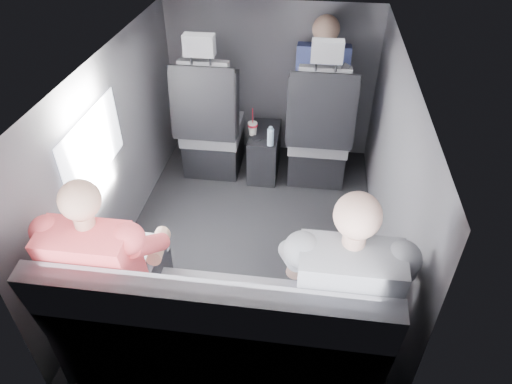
# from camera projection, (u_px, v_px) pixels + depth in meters

# --- Properties ---
(floor) EXTENTS (2.60, 2.60, 0.00)m
(floor) POSITION_uv_depth(u_px,v_px,m) (250.00, 238.00, 3.37)
(floor) COLOR black
(floor) RESTS_ON ground
(ceiling) EXTENTS (2.60, 2.60, 0.00)m
(ceiling) POSITION_uv_depth(u_px,v_px,m) (248.00, 61.00, 2.55)
(ceiling) COLOR #B2B2AD
(ceiling) RESTS_ON panel_back
(panel_left) EXTENTS (0.02, 2.60, 1.35)m
(panel_left) POSITION_uv_depth(u_px,v_px,m) (116.00, 152.00, 3.05)
(panel_left) COLOR #56565B
(panel_left) RESTS_ON floor
(panel_right) EXTENTS (0.02, 2.60, 1.35)m
(panel_right) POSITION_uv_depth(u_px,v_px,m) (391.00, 173.00, 2.86)
(panel_right) COLOR #56565B
(panel_right) RESTS_ON floor
(panel_front) EXTENTS (1.80, 0.02, 1.35)m
(panel_front) POSITION_uv_depth(u_px,v_px,m) (271.00, 81.00, 3.98)
(panel_front) COLOR #56565B
(panel_front) RESTS_ON floor
(panel_back) EXTENTS (1.80, 0.02, 1.35)m
(panel_back) POSITION_uv_depth(u_px,v_px,m) (205.00, 330.00, 1.93)
(panel_back) COLOR #56565B
(panel_back) RESTS_ON floor
(side_window) EXTENTS (0.02, 0.75, 0.42)m
(side_window) POSITION_uv_depth(u_px,v_px,m) (93.00, 147.00, 2.68)
(side_window) COLOR white
(side_window) RESTS_ON panel_left
(seatbelt) EXTENTS (0.35, 0.11, 0.59)m
(seatbelt) POSITION_uv_depth(u_px,v_px,m) (322.00, 103.00, 3.36)
(seatbelt) COLOR black
(seatbelt) RESTS_ON front_seat_right
(front_seat_left) EXTENTS (0.52, 0.58, 1.26)m
(front_seat_left) POSITION_uv_depth(u_px,v_px,m) (211.00, 131.00, 3.83)
(front_seat_left) COLOR black
(front_seat_left) RESTS_ON floor
(front_seat_right) EXTENTS (0.52, 0.58, 1.26)m
(front_seat_right) POSITION_uv_depth(u_px,v_px,m) (319.00, 138.00, 3.74)
(front_seat_right) COLOR black
(front_seat_right) RESTS_ON floor
(center_console) EXTENTS (0.24, 0.48, 0.41)m
(center_console) POSITION_uv_depth(u_px,v_px,m) (264.00, 152.00, 3.94)
(center_console) COLOR black
(center_console) RESTS_ON floor
(rear_bench) EXTENTS (1.60, 0.57, 0.92)m
(rear_bench) POSITION_uv_depth(u_px,v_px,m) (220.00, 335.00, 2.34)
(rear_bench) COLOR #5D5D62
(rear_bench) RESTS_ON floor
(soda_cup) EXTENTS (0.08, 0.08, 0.24)m
(soda_cup) POSITION_uv_depth(u_px,v_px,m) (253.00, 128.00, 3.75)
(soda_cup) COLOR white
(soda_cup) RESTS_ON center_console
(water_bottle) EXTENTS (0.06, 0.06, 0.16)m
(water_bottle) POSITION_uv_depth(u_px,v_px,m) (270.00, 137.00, 3.61)
(water_bottle) COLOR #A8C6E3
(water_bottle) RESTS_ON center_console
(laptop_white) EXTENTS (0.34, 0.32, 0.25)m
(laptop_white) POSITION_uv_depth(u_px,v_px,m) (117.00, 247.00, 2.39)
(laptop_white) COLOR silver
(laptop_white) RESTS_ON passenger_rear_left
(laptop_black) EXTENTS (0.37, 0.36, 0.24)m
(laptop_black) POSITION_uv_depth(u_px,v_px,m) (352.00, 259.00, 2.32)
(laptop_black) COLOR black
(laptop_black) RESTS_ON passenger_rear_right
(passenger_rear_left) EXTENTS (0.50, 0.62, 1.23)m
(passenger_rear_left) POSITION_uv_depth(u_px,v_px,m) (112.00, 267.00, 2.28)
(passenger_rear_left) COLOR #2D2D31
(passenger_rear_left) RESTS_ON rear_bench
(passenger_rear_right) EXTENTS (0.54, 0.65, 1.28)m
(passenger_rear_right) POSITION_uv_depth(u_px,v_px,m) (342.00, 288.00, 2.15)
(passenger_rear_right) COLOR navy
(passenger_rear_right) RESTS_ON rear_bench
(passenger_front_right) EXTENTS (0.42, 0.42, 0.88)m
(passenger_front_right) POSITION_uv_depth(u_px,v_px,m) (321.00, 84.00, 3.73)
(passenger_front_right) COLOR navy
(passenger_front_right) RESTS_ON front_seat_right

